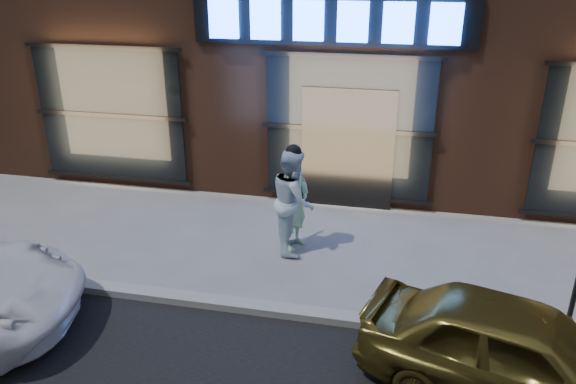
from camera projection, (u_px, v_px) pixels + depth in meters
name	position (u px, v px, depth m)	size (l,w,h in m)	color
ground	(312.00, 318.00, 7.87)	(90.00, 90.00, 0.00)	slate
curb	(312.00, 315.00, 7.85)	(60.00, 0.25, 0.12)	gray
man_bowtie	(295.00, 201.00, 9.47)	(0.63, 0.41, 1.73)	#A1D4A9
man_cap	(293.00, 201.00, 9.39)	(0.88, 0.68, 1.81)	silver
gold_sedan	(520.00, 355.00, 6.23)	(1.44, 3.58, 1.22)	olive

